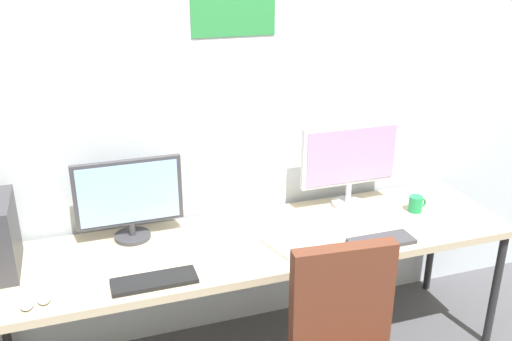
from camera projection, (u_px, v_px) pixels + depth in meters
wall_back at (234, 109)px, 2.96m from camera, size 5.04×0.11×2.60m
desk at (259, 247)px, 2.81m from camera, size 2.64×0.68×0.74m
monitor_left at (129, 197)px, 2.72m from camera, size 0.52×0.18×0.42m
monitor_right at (350, 160)px, 3.05m from camera, size 0.57×0.18×0.47m
keyboard_left at (154, 281)px, 2.42m from camera, size 0.37×0.13×0.02m
keyboard_right at (381, 241)px, 2.75m from camera, size 0.33×0.13×0.02m
mouse_left_side at (44, 298)px, 2.30m from camera, size 0.06×0.10×0.03m
mouse_right_side at (27, 303)px, 2.26m from camera, size 0.06×0.10×0.03m
laptop_closed at (300, 241)px, 2.75m from camera, size 0.37×0.30×0.02m
coffee_mug at (416, 204)px, 3.07m from camera, size 0.11×0.08×0.09m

